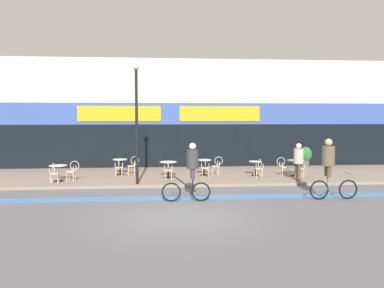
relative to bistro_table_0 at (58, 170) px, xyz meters
The scene contains 25 objects.
ground_plane 7.68m from the bistro_table_0, 48.82° to the right, with size 120.00×120.00×0.00m, color #5B5B60.
sidewalk_slab 5.29m from the bistro_table_0, 16.49° to the left, with size 40.00×5.50×0.12m, color gray.
storefront_facade 8.36m from the bistro_table_0, 50.95° to the left, with size 40.00×4.06×6.17m.
bike_lane_stripe 6.01m from the bistro_table_0, 32.51° to the right, with size 36.00×0.70×0.01m, color #3D7AB7.
bistro_table_0 is the anchor object (origin of this frame).
bistro_table_1 3.00m from the bistro_table_0, 33.00° to the left, with size 0.70×0.70×0.77m.
bistro_table_2 4.88m from the bistro_table_0, ahead, with size 0.80×0.80×0.76m.
bistro_table_3 6.69m from the bistro_table_0, ahead, with size 0.71×0.71×0.76m.
bistro_table_4 9.05m from the bistro_table_0, ahead, with size 0.63×0.63×0.71m.
bistro_table_5 10.97m from the bistro_table_0, ahead, with size 0.80×0.80×0.75m.
cafe_chair_0_near 0.63m from the bistro_table_0, 89.44° to the right, with size 0.43×0.59×0.90m.
cafe_chair_0_side 0.63m from the bistro_table_0, ahead, with size 0.59×0.44×0.90m.
cafe_chair_1_near 2.72m from the bistro_table_0, 21.75° to the left, with size 0.45×0.60×0.90m.
cafe_chair_1_side 3.54m from the bistro_table_0, 27.60° to the left, with size 0.59×0.44×0.90m.
cafe_chair_2_near 4.84m from the bistro_table_0, ahead, with size 0.43×0.59×0.90m.
cafe_chair_3_near 6.60m from the bistro_table_0, ahead, with size 0.44×0.60×0.90m.
cafe_chair_3_side 7.30m from the bistro_table_0, ahead, with size 0.59×0.44×0.90m.
cafe_chair_4_near 9.03m from the bistro_table_0, ahead, with size 0.44×0.59×0.90m.
cafe_chair_5_near 10.96m from the bistro_table_0, ahead, with size 0.42×0.59×0.90m.
cafe_chair_5_side 10.35m from the bistro_table_0, ahead, with size 0.58×0.41×0.90m.
planter_pot 13.24m from the bistro_table_0, 16.61° to the left, with size 0.72×0.72×1.13m.
lamp_post 4.35m from the bistro_table_0, 14.75° to the right, with size 0.26×0.26×5.04m.
cyclist_0 11.24m from the bistro_table_0, 20.48° to the right, with size 1.79×0.48×2.19m.
cyclist_1 6.76m from the bistro_table_0, 34.48° to the right, with size 1.72×0.48×2.06m.
pedestrian_near_end 10.64m from the bistro_table_0, ahead, with size 0.47×0.47×1.67m.
Camera 1 is at (-0.53, -10.96, 2.99)m, focal length 35.00 mm.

